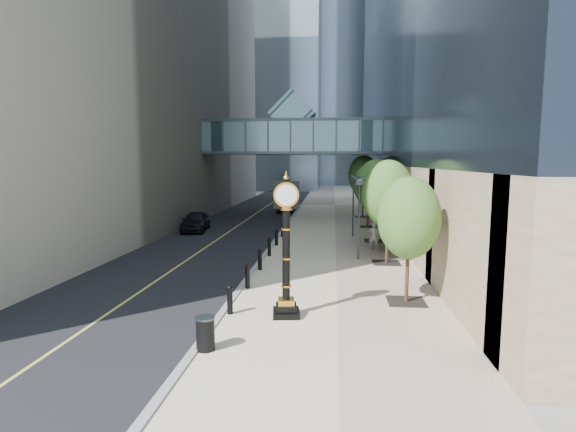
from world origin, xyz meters
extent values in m
plane|color=gray|center=(0.00, 0.00, 0.00)|extent=(320.00, 320.00, 0.00)
cube|color=black|center=(-7.00, 40.00, 0.01)|extent=(8.00, 180.00, 0.02)
cube|color=beige|center=(1.00, 40.00, 0.03)|extent=(8.00, 180.00, 0.06)
cube|color=gray|center=(-3.00, 40.00, 0.04)|extent=(0.25, 180.00, 0.07)
cube|color=#9BB5C3|center=(-6.00, 120.00, 32.50)|extent=(22.00, 22.00, 65.00)
cube|color=#456C6E|center=(-3.00, 28.00, 7.50)|extent=(17.00, 4.00, 3.00)
cube|color=#383F44|center=(-3.00, 28.00, 6.05)|extent=(17.00, 4.20, 0.25)
cube|color=#383F44|center=(-3.00, 28.00, 8.95)|extent=(17.00, 4.20, 0.25)
cube|color=#456C6E|center=(-3.00, 28.00, 9.60)|extent=(4.24, 3.00, 4.24)
cube|color=#383F44|center=(3.50, 14.00, 4.20)|extent=(3.00, 8.00, 0.25)
cube|color=#456C6E|center=(3.50, 14.00, 4.35)|extent=(2.80, 7.80, 0.06)
cylinder|color=#383F44|center=(2.20, 10.30, 2.10)|extent=(0.12, 0.12, 4.20)
cylinder|color=#383F44|center=(2.20, 17.70, 2.10)|extent=(0.12, 0.12, 4.20)
cylinder|color=black|center=(-2.70, 1.00, 0.51)|extent=(0.20, 0.20, 0.90)
cylinder|color=black|center=(-2.70, 4.20, 0.51)|extent=(0.20, 0.20, 0.90)
cylinder|color=black|center=(-2.70, 7.40, 0.51)|extent=(0.20, 0.20, 0.90)
cylinder|color=black|center=(-2.70, 10.60, 0.51)|extent=(0.20, 0.20, 0.90)
cylinder|color=black|center=(-2.70, 13.80, 0.51)|extent=(0.20, 0.20, 0.90)
cylinder|color=black|center=(-2.70, 17.00, 0.51)|extent=(0.20, 0.20, 0.90)
cube|color=black|center=(3.60, 3.00, 0.07)|extent=(1.40, 1.40, 0.02)
cylinder|color=#41321B|center=(3.60, 3.00, 1.31)|extent=(0.14, 0.14, 2.50)
ellipsoid|color=#3F6C27|center=(3.60, 3.00, 3.25)|extent=(2.29, 2.29, 3.06)
cube|color=black|center=(3.60, 9.50, 0.07)|extent=(1.40, 1.40, 0.02)
cylinder|color=#41321B|center=(3.60, 9.50, 1.48)|extent=(0.14, 0.14, 2.84)
ellipsoid|color=#3F6C27|center=(3.60, 9.50, 3.67)|extent=(2.60, 2.60, 3.46)
cube|color=black|center=(3.60, 16.00, 0.07)|extent=(1.40, 1.40, 0.02)
cylinder|color=#41321B|center=(3.60, 16.00, 1.49)|extent=(0.14, 0.14, 2.87)
ellipsoid|color=#3F6C27|center=(3.60, 16.00, 3.71)|extent=(2.63, 2.63, 3.50)
cube|color=black|center=(3.60, 22.50, 0.07)|extent=(1.40, 1.40, 0.02)
cylinder|color=#41321B|center=(3.60, 22.50, 1.39)|extent=(0.14, 0.14, 2.65)
ellipsoid|color=#3F6C27|center=(3.60, 22.50, 3.43)|extent=(2.43, 2.43, 3.24)
cube|color=black|center=(3.60, 29.00, 0.07)|extent=(1.40, 1.40, 0.02)
cylinder|color=#41321B|center=(3.60, 29.00, 1.60)|extent=(0.14, 0.14, 3.08)
ellipsoid|color=#3F6C27|center=(3.60, 29.00, 3.98)|extent=(2.82, 2.82, 3.76)
cube|color=black|center=(-0.74, 1.00, 0.16)|extent=(1.01, 1.01, 0.20)
cube|color=black|center=(-0.74, 1.00, 0.36)|extent=(0.79, 0.79, 0.20)
cube|color=gold|center=(-0.74, 1.00, 0.56)|extent=(0.62, 0.62, 0.20)
cylinder|color=black|center=(-0.74, 1.00, 2.21)|extent=(0.26, 0.26, 3.11)
cube|color=black|center=(-0.74, 1.00, 4.22)|extent=(0.88, 0.41, 0.90)
cylinder|color=white|center=(-0.74, 1.18, 4.22)|extent=(0.70, 0.13, 0.70)
cylinder|color=white|center=(-0.74, 0.82, 4.22)|extent=(0.70, 0.13, 0.70)
sphere|color=gold|center=(-0.74, 1.00, 4.77)|extent=(0.20, 0.20, 0.20)
cylinder|color=black|center=(-2.70, -2.00, 0.51)|extent=(0.61, 0.61, 0.90)
imported|color=#A6A498|center=(3.21, 12.76, 0.91)|extent=(0.65, 0.44, 1.71)
imported|color=black|center=(-9.62, 19.26, 0.77)|extent=(2.24, 4.55, 1.49)
imported|color=black|center=(-4.30, 33.20, 0.80)|extent=(2.26, 4.89, 1.55)
camera|label=1|loc=(0.82, -13.75, 5.33)|focal=28.00mm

